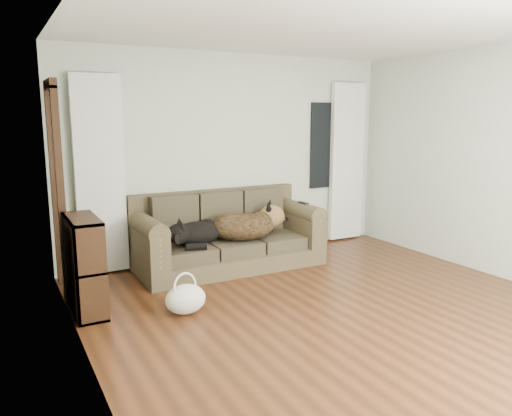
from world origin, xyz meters
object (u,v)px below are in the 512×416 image
sofa (229,231)px  dog_shepherd (246,227)px  dog_black_lab (195,234)px  bookshelf (84,260)px  tote_bag (185,297)px

sofa → dog_shepherd: (0.18, -0.10, 0.04)m
sofa → dog_shepherd: bearing=-27.5°
dog_black_lab → dog_shepherd: 0.65m
dog_shepherd → sofa: bearing=-11.5°
sofa → dog_shepherd: sofa is taller
sofa → bookshelf: size_ratio=2.46×
sofa → dog_shepherd: 0.21m
sofa → dog_shepherd: size_ratio=2.78×
sofa → tote_bag: (-0.99, -1.14, -0.29)m
sofa → tote_bag: sofa is taller
dog_black_lab → tote_bag: (-0.52, -1.08, -0.32)m
sofa → bookshelf: 1.90m
tote_bag → bookshelf: bookshelf is taller
dog_black_lab → bookshelf: bearing=-167.5°
dog_shepherd → bookshelf: bearing=31.8°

